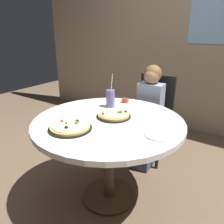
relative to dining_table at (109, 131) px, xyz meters
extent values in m
plane|color=brown|center=(0.00, 0.00, -0.65)|extent=(8.00, 8.00, 0.00)
cube|color=gray|center=(0.00, 1.92, 0.80)|extent=(5.20, 0.12, 2.90)
cube|color=#8CBFE5|center=(0.30, 1.86, 0.97)|extent=(0.59, 0.02, 0.75)
cylinder|color=silver|center=(0.00, 0.00, 0.08)|extent=(1.20, 1.20, 0.04)
cylinder|color=#4C3826|center=(0.00, 0.00, -0.29)|extent=(0.09, 0.09, 0.69)
cylinder|color=#4C3826|center=(0.00, 0.00, -0.64)|extent=(0.48, 0.48, 0.02)
cube|color=black|center=(0.00, 0.80, -0.22)|extent=(0.42, 0.42, 0.04)
cube|color=black|center=(-0.01, 0.98, 0.04)|extent=(0.40, 0.06, 0.52)
cylinder|color=black|center=(-0.16, 0.63, -0.45)|extent=(0.04, 0.04, 0.41)
cylinder|color=black|center=(0.18, 0.64, -0.45)|extent=(0.04, 0.04, 0.41)
cylinder|color=black|center=(-0.18, 0.97, -0.45)|extent=(0.04, 0.04, 0.41)
cylinder|color=black|center=(0.16, 0.98, -0.45)|extent=(0.04, 0.04, 0.41)
cube|color=#3F4766|center=(0.01, 0.64, -0.43)|extent=(0.26, 0.33, 0.45)
cube|color=#8C9EB7|center=(0.00, 0.78, 0.02)|extent=(0.27, 0.17, 0.44)
sphere|color=#997051|center=(0.00, 0.78, 0.32)|extent=(0.17, 0.17, 0.17)
sphere|color=brown|center=(0.00, 0.80, 0.34)|extent=(0.18, 0.18, 0.18)
cylinder|color=black|center=(0.00, 0.07, 0.11)|extent=(0.28, 0.28, 0.01)
cylinder|color=tan|center=(0.00, 0.07, 0.12)|extent=(0.26, 0.26, 0.02)
cylinder|color=beige|center=(0.00, 0.07, 0.13)|extent=(0.23, 0.23, 0.01)
sphere|color=black|center=(0.07, 0.15, 0.14)|extent=(0.02, 0.02, 0.02)
sphere|color=#387F33|center=(0.02, 0.10, 0.14)|extent=(0.02, 0.02, 0.02)
sphere|color=beige|center=(-0.09, 0.06, 0.14)|extent=(0.02, 0.02, 0.02)
sphere|color=#B2231E|center=(-0.05, 0.00, 0.14)|extent=(0.02, 0.02, 0.02)
sphere|color=beige|center=(0.03, 0.16, 0.14)|extent=(0.02, 0.02, 0.02)
sphere|color=beige|center=(-0.09, 0.11, 0.14)|extent=(0.02, 0.02, 0.02)
sphere|color=#387F33|center=(0.04, 0.11, 0.14)|extent=(0.03, 0.03, 0.03)
cylinder|color=black|center=(-0.13, -0.30, 0.11)|extent=(0.31, 0.31, 0.01)
cylinder|color=tan|center=(-0.13, -0.30, 0.12)|extent=(0.29, 0.29, 0.02)
cylinder|color=beige|center=(-0.13, -0.30, 0.13)|extent=(0.26, 0.26, 0.01)
sphere|color=black|center=(-0.12, -0.23, 0.14)|extent=(0.03, 0.03, 0.03)
sphere|color=#387F33|center=(-0.16, -0.30, 0.14)|extent=(0.02, 0.02, 0.02)
sphere|color=black|center=(-0.11, -0.35, 0.14)|extent=(0.03, 0.03, 0.03)
sphere|color=#387F33|center=(-0.10, -0.25, 0.14)|extent=(0.03, 0.03, 0.03)
sphere|color=#B2231E|center=(-0.22, -0.29, 0.14)|extent=(0.02, 0.02, 0.02)
cylinder|color=#6659A5|center=(-0.16, 0.26, 0.18)|extent=(0.08, 0.08, 0.16)
cylinder|color=white|center=(-0.15, 0.26, 0.30)|extent=(0.03, 0.01, 0.22)
cylinder|color=brown|center=(-0.12, 0.45, 0.12)|extent=(0.07, 0.07, 0.04)
cylinder|color=white|center=(0.44, -0.04, 0.10)|extent=(0.18, 0.18, 0.01)
camera|label=1|loc=(0.94, -1.34, 0.78)|focal=35.87mm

